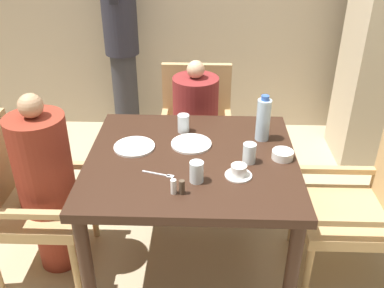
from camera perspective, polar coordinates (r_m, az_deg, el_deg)
The scene contains 19 objects.
ground_plane at distance 2.79m, azimuth -0.04°, elevation -15.52°, with size 16.00×16.00×0.00m, color tan.
dining_table at distance 2.36m, azimuth -0.04°, elevation -3.83°, with size 1.13×1.03×0.78m.
chair_left_side at distance 2.68m, azimuth -21.50°, elevation -6.42°, with size 0.53×0.53×0.93m.
diner_in_left_chair at distance 2.57m, azimuth -18.83°, elevation -5.07°, with size 0.32×0.32×1.13m.
chair_far_side at distance 3.25m, azimuth 0.53°, elevation 2.46°, with size 0.53×0.53×0.93m.
diner_in_far_chair at distance 3.10m, azimuth 0.46°, elevation 1.99°, with size 0.32×0.32×1.06m.
chair_right_side at distance 2.62m, azimuth 21.90°, elevation -7.28°, with size 0.53×0.53×0.93m.
standing_host at distance 3.85m, azimuth -9.40°, elevation 13.53°, with size 0.30×0.33×1.74m.
plate_main_left at distance 2.41m, azimuth -7.69°, elevation -0.35°, with size 0.23×0.23×0.01m.
plate_main_right at distance 2.42m, azimuth -0.10°, elevation 0.03°, with size 0.23×0.23×0.01m.
teacup_with_saucer at distance 2.15m, azimuth 6.23°, elevation -3.68°, with size 0.14×0.14×0.06m.
bowl_small at distance 2.33m, azimuth 11.97°, elevation -1.36°, with size 0.11×0.11×0.05m.
water_bottle at distance 2.45m, azimuth 9.48°, elevation 3.27°, with size 0.08×0.08×0.27m.
glass_tall_near at distance 2.53m, azimuth -1.15°, elevation 2.77°, with size 0.07×0.07×0.11m.
glass_tall_mid at distance 2.25m, azimuth 7.65°, elevation -1.22°, with size 0.07×0.07×0.11m.
glass_tall_far at distance 2.08m, azimuth 0.61°, elevation -3.73°, with size 0.07×0.07×0.11m.
salt_shaker at distance 2.01m, azimuth -2.48°, elevation -5.70°, with size 0.03×0.03×0.08m.
pepper_shaker at distance 2.01m, azimuth -1.36°, elevation -5.77°, with size 0.03×0.03×0.07m.
fork_beside_plate at distance 2.16m, azimuth -4.09°, elevation -4.09°, with size 0.17×0.06×0.00m.
Camera 1 is at (0.07, -1.97, 1.98)m, focal length 40.00 mm.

